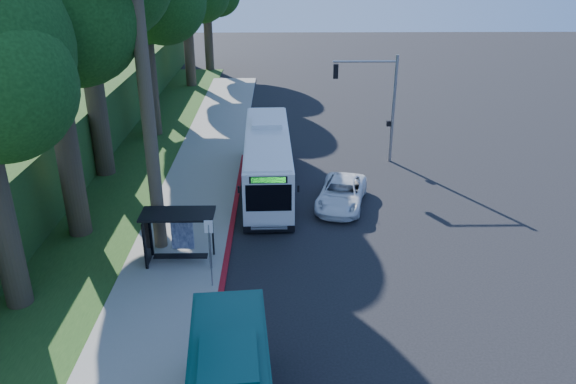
{
  "coord_description": "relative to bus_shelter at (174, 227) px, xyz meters",
  "views": [
    {
      "loc": [
        -2.53,
        -25.0,
        13.25
      ],
      "look_at": [
        -2.12,
        1.0,
        1.75
      ],
      "focal_mm": 35.0,
      "sensor_mm": 36.0,
      "label": 1
    }
  ],
  "objects": [
    {
      "name": "sidewalk",
      "position": [
        -0.04,
        2.86,
        -1.75
      ],
      "size": [
        4.5,
        70.0,
        0.12
      ],
      "primitive_type": "cube",
      "color": "gray",
      "rests_on": "ground"
    },
    {
      "name": "red_curb",
      "position": [
        2.26,
        -1.14,
        -1.74
      ],
      "size": [
        0.25,
        30.0,
        0.13
      ],
      "primitive_type": "cube",
      "color": "maroon",
      "rests_on": "ground"
    },
    {
      "name": "ground",
      "position": [
        7.26,
        2.86,
        -1.81
      ],
      "size": [
        140.0,
        140.0,
        0.0
      ],
      "primitive_type": "plane",
      "color": "black",
      "rests_on": "ground"
    },
    {
      "name": "grass_verge",
      "position": [
        -5.74,
        7.86,
        -1.78
      ],
      "size": [
        8.0,
        70.0,
        0.06
      ],
      "primitive_type": "cube",
      "color": "#234719",
      "rests_on": "ground"
    },
    {
      "name": "white_bus",
      "position": [
        4.01,
        8.69,
        -0.05
      ],
      "size": [
        2.89,
        12.11,
        3.59
      ],
      "rotation": [
        0.0,
        0.0,
        0.03
      ],
      "color": "white",
      "rests_on": "ground"
    },
    {
      "name": "bus_shelter",
      "position": [
        0.0,
        0.0,
        0.0
      ],
      "size": [
        3.2,
        1.51,
        2.55
      ],
      "color": "black",
      "rests_on": "ground"
    },
    {
      "name": "traffic_signal_pole",
      "position": [
        11.04,
        12.86,
        2.62
      ],
      "size": [
        4.1,
        0.3,
        7.0
      ],
      "color": "gray",
      "rests_on": "ground"
    },
    {
      "name": "pickup",
      "position": [
        8.11,
        5.96,
        -1.09
      ],
      "size": [
        3.54,
        5.56,
        1.43
      ],
      "primitive_type": "imported",
      "rotation": [
        0.0,
        0.0,
        -0.24
      ],
      "color": "white",
      "rests_on": "ground"
    },
    {
      "name": "stop_sign_pole",
      "position": [
        1.86,
        -2.14,
        0.28
      ],
      "size": [
        0.35,
        0.06,
        3.17
      ],
      "color": "gray",
      "rests_on": "ground"
    }
  ]
}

